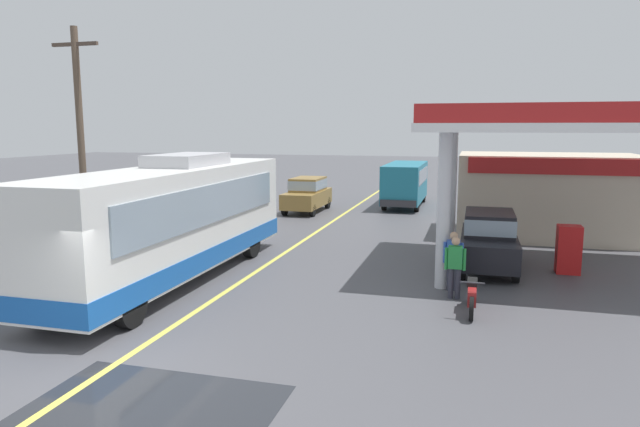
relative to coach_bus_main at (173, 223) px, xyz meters
name	(u,v)px	position (x,y,z in m)	size (l,w,h in m)	color
ground	(343,215)	(2.01, 13.60, -1.72)	(120.00, 120.00, 0.00)	#4C4C51
lane_divider_stripe	(317,231)	(2.01, 8.60, -1.72)	(0.16, 50.00, 0.01)	#D8CC4C
coach_bus_main	(173,223)	(0.00, 0.00, 0.00)	(2.60, 11.04, 3.69)	white
gas_station_roadside	(554,177)	(11.41, 8.11, 0.91)	(9.10, 11.95, 5.10)	#B21E1E
car_at_pump	(489,237)	(9.03, 3.90, -0.71)	(1.70, 4.20, 1.82)	black
minibus_opposing_lane	(405,181)	(4.72, 17.63, -0.25)	(2.04, 6.13, 2.44)	teal
motorcycle_parked_forecourt	(472,295)	(8.56, -0.76, -1.28)	(0.55, 1.80, 0.92)	black
pedestrian_near_pump	(455,264)	(8.10, 0.27, -0.79)	(0.55, 0.22, 1.66)	#33333F
pedestrian_by_shop	(453,258)	(8.03, 1.02, -0.79)	(0.55, 0.22, 1.66)	#33333F
car_trailing_behind_bus	(307,193)	(-0.08, 14.13, -0.71)	(1.70, 4.20, 1.82)	olive
utility_pole_roadside	(81,137)	(-4.95, 2.49, 2.42)	(1.80, 0.24, 7.92)	brown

